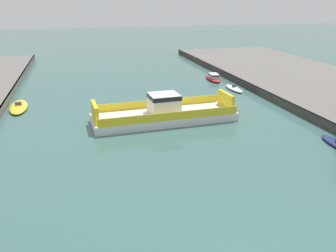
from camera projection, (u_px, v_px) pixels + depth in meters
name	position (u px, v px, depth m)	size (l,w,h in m)	color
chain_ferry	(164.00, 113.00, 48.66)	(20.09, 7.49, 3.84)	silver
moored_boat_near_right	(19.00, 107.00, 54.44)	(3.04, 8.28, 1.04)	yellow
moored_boat_mid_left	(213.00, 77.00, 73.62)	(3.29, 7.87, 1.37)	red
moored_boat_mid_right	(234.00, 88.00, 65.62)	(1.83, 6.27, 1.01)	white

